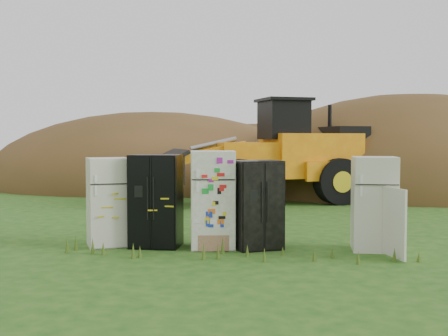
# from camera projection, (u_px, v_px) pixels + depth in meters

# --- Properties ---
(ground) EXTENTS (120.00, 120.00, 0.00)m
(ground) POSITION_uv_depth(u_px,v_px,m) (241.00, 248.00, 10.41)
(ground) COLOR #1C4B14
(ground) RESTS_ON ground
(fridge_leftmost) EXTENTS (0.96, 0.95, 1.67)m
(fridge_leftmost) POSITION_uv_depth(u_px,v_px,m) (108.00, 202.00, 10.61)
(fridge_leftmost) COLOR silver
(fridge_leftmost) RESTS_ON ground
(fridge_black_side) EXTENTS (0.92, 0.74, 1.73)m
(fridge_black_side) POSITION_uv_depth(u_px,v_px,m) (156.00, 201.00, 10.50)
(fridge_black_side) COLOR black
(fridge_black_side) RESTS_ON ground
(fridge_sticker) EXTENTS (0.91, 0.86, 1.80)m
(fridge_sticker) POSITION_uv_depth(u_px,v_px,m) (213.00, 199.00, 10.39)
(fridge_sticker) COLOR white
(fridge_sticker) RESTS_ON ground
(fridge_dark_mid) EXTENTS (1.04, 0.96, 1.63)m
(fridge_dark_mid) POSITION_uv_depth(u_px,v_px,m) (257.00, 205.00, 10.33)
(fridge_dark_mid) COLOR black
(fridge_dark_mid) RESTS_ON ground
(fridge_open_door) EXTENTS (0.79, 0.74, 1.70)m
(fridge_open_door) POSITION_uv_depth(u_px,v_px,m) (374.00, 204.00, 10.16)
(fridge_open_door) COLOR silver
(fridge_open_door) RESTS_ON ground
(wheel_loader) EXTENTS (7.35, 5.11, 3.29)m
(wheel_loader) POSITION_uv_depth(u_px,v_px,m) (259.00, 151.00, 17.60)
(wheel_loader) COLOR orange
(wheel_loader) RESTS_ON ground
(dirt_mound_right) EXTENTS (13.84, 10.15, 7.46)m
(dirt_mound_right) POSITION_uv_depth(u_px,v_px,m) (408.00, 192.00, 21.50)
(dirt_mound_right) COLOR #483417
(dirt_mound_right) RESTS_ON ground
(dirt_mound_left) EXTENTS (15.03, 11.27, 6.41)m
(dirt_mound_left) POSITION_uv_depth(u_px,v_px,m) (152.00, 185.00, 24.74)
(dirt_mound_left) COLOR #483417
(dirt_mound_left) RESTS_ON ground
(dirt_mound_back) EXTENTS (15.32, 10.21, 5.62)m
(dirt_mound_back) POSITION_uv_depth(u_px,v_px,m) (263.00, 178.00, 28.95)
(dirt_mound_back) COLOR #483417
(dirt_mound_back) RESTS_ON ground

